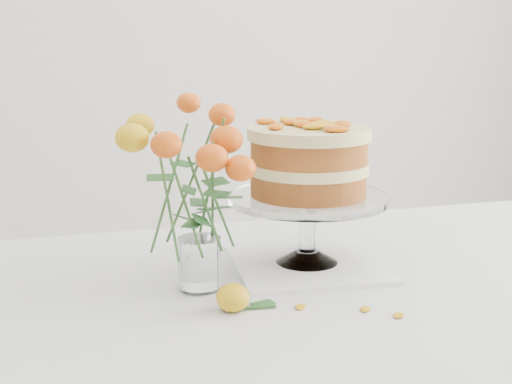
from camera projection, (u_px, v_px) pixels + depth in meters
The scene contains 8 objects.
table at pixel (341, 323), 1.33m from camera, with size 1.43×0.93×0.76m.
napkin at pixel (307, 264), 1.40m from camera, with size 0.28×0.28×0.01m, color white.
cake_stand at pixel (308, 169), 1.36m from camera, with size 0.31×0.31×0.28m.
rose_vase at pixel (198, 166), 1.23m from camera, with size 0.25×0.25×0.38m.
loose_rose_near at pixel (233, 298), 1.17m from camera, with size 0.10×0.06×0.05m.
stray_petal_a at pixel (300, 307), 1.19m from camera, with size 0.03×0.02×0.00m, color orange.
stray_petal_b at pixel (365, 309), 1.18m from camera, with size 0.03×0.02×0.00m, color orange.
stray_petal_c at pixel (399, 315), 1.15m from camera, with size 0.03×0.02×0.00m, color orange.
Camera 1 is at (-0.52, -1.15, 1.21)m, focal length 50.00 mm.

